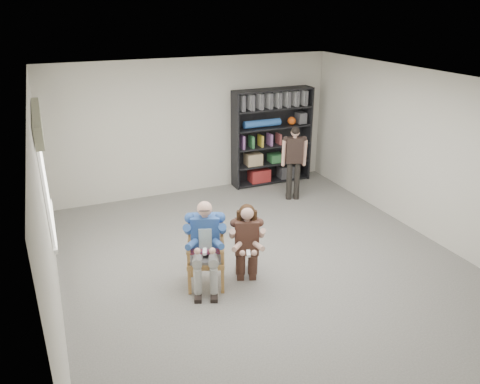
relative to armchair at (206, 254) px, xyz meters
name	(u,v)px	position (x,y,z in m)	size (l,w,h in m)	color
room_shell	(269,182)	(1.03, 0.11, 0.90)	(6.00, 7.00, 2.80)	silver
floor	(267,266)	(1.03, 0.11, -0.50)	(6.00, 7.00, 0.01)	#63615D
window_left	(45,172)	(-1.92, 1.11, 1.13)	(0.16, 2.00, 1.75)	white
armchair	(206,254)	(0.00, 0.00, 0.00)	(0.58, 0.56, 1.00)	#AA8134
seated_man	(206,245)	(0.00, 0.00, 0.15)	(0.56, 0.78, 1.30)	#2A5393
kneeling_woman	(247,244)	(0.58, -0.12, 0.10)	(0.50, 0.80, 1.19)	#3A211B
bookshelf	(272,137)	(2.73, 3.39, 0.55)	(1.80, 0.38, 2.10)	black
standing_man	(294,164)	(2.69, 2.32, 0.27)	(0.48, 0.26, 1.54)	black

